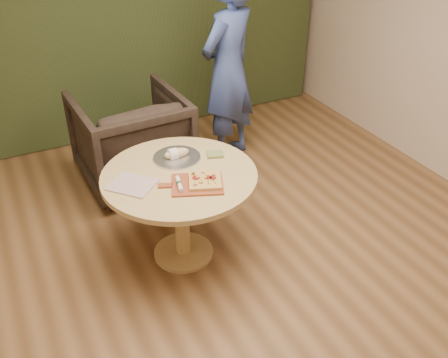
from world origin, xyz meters
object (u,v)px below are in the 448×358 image
flatbread_pizza (205,181)px  pizza_paddle (196,184)px  person_standing (228,70)px  armchair (131,135)px  bread_roll (176,154)px  serving_tray (177,157)px  pedestal_table (180,190)px  cutlery_roll (179,184)px

flatbread_pizza → pizza_paddle: bearing=166.5°
person_standing → armchair: bearing=-26.0°
armchair → bread_roll: bearing=90.3°
serving_tray → pedestal_table: bearing=-108.0°
pedestal_table → cutlery_roll: (-0.07, -0.16, 0.17)m
pizza_paddle → cutlery_roll: 0.12m
pedestal_table → flatbread_pizza: bearing=-62.0°
pizza_paddle → serving_tray: size_ratio=1.33×
flatbread_pizza → person_standing: size_ratio=0.15×
serving_tray → person_standing: 1.42m
person_standing → serving_tray: bearing=20.3°
cutlery_roll → pedestal_table: bearing=81.4°
serving_tray → bread_roll: bread_roll is taller
pedestal_table → armchair: armchair is taller
bread_roll → person_standing: (0.97, 1.04, 0.15)m
pizza_paddle → person_standing: (0.98, 1.43, 0.18)m
bread_roll → person_standing: size_ratio=0.10×
pizza_paddle → bread_roll: bearing=110.0°
pizza_paddle → armchair: 1.44m
flatbread_pizza → armchair: size_ratio=0.29×
person_standing → cutlery_roll: bearing=25.2°
armchair → person_standing: bearing=178.3°
bread_roll → flatbread_pizza: bearing=-83.1°
cutlery_roll → armchair: bearing=100.3°
cutlery_roll → bread_roll: bread_roll is taller
pizza_paddle → person_standing: size_ratio=0.25×
pedestal_table → flatbread_pizza: (0.11, -0.20, 0.17)m
pizza_paddle → cutlery_roll: bearing=-171.2°
pizza_paddle → cutlery_roll: size_ratio=2.40×
pedestal_table → person_standing: person_standing is taller
flatbread_pizza → pedestal_table: bearing=118.0°
pizza_paddle → armchair: bearing=113.5°
pedestal_table → serving_tray: serving_tray is taller
cutlery_roll → person_standing: (1.09, 1.41, 0.16)m
bread_roll → person_standing: person_standing is taller
pedestal_table → bread_roll: bread_roll is taller
serving_tray → person_standing: (0.96, 1.04, 0.18)m
bread_roll → pedestal_table: bearing=-105.8°
flatbread_pizza → cutlery_roll: size_ratio=1.45×
pizza_paddle → person_standing: bearing=77.5°
pizza_paddle → bread_roll: bread_roll is taller
serving_tray → bread_roll: size_ratio=1.84×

